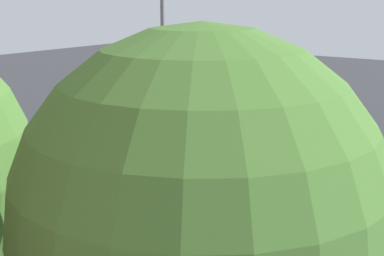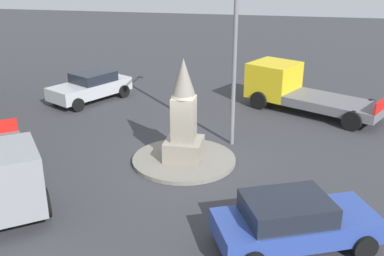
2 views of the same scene
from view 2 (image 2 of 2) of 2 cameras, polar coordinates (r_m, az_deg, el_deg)
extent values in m
plane|color=#38383D|center=(16.56, -0.99, -4.14)|extent=(80.00, 80.00, 0.00)
cylinder|color=gray|center=(16.53, -0.99, -3.92)|extent=(3.68, 3.68, 0.14)
cube|color=gray|center=(16.35, -1.00, -2.58)|extent=(1.29, 1.29, 0.70)
cube|color=gray|center=(15.93, -1.02, 1.14)|extent=(0.78, 0.78, 1.56)
cone|color=gray|center=(15.50, -1.06, 6.19)|extent=(0.86, 0.86, 1.35)
cylinder|color=slate|center=(16.98, 5.31, 9.74)|extent=(0.16, 0.16, 7.48)
cube|color=#B7BABF|center=(23.56, -12.45, 4.78)|extent=(4.40, 3.48, 0.62)
cube|color=#1E232D|center=(23.55, -12.09, 6.21)|extent=(2.43, 2.29, 0.48)
cylinder|color=black|center=(22.18, -13.93, 2.79)|extent=(0.67, 0.50, 0.64)
cylinder|color=black|center=(23.53, -16.40, 3.60)|extent=(0.67, 0.50, 0.64)
cylinder|color=black|center=(23.88, -8.43, 4.49)|extent=(0.67, 0.50, 0.64)
cylinder|color=black|center=(25.13, -11.02, 5.17)|extent=(0.67, 0.50, 0.64)
cube|color=#2D479E|center=(12.16, 12.70, -11.64)|extent=(3.18, 4.43, 0.55)
cube|color=#1E232D|center=(11.77, 11.63, -9.66)|extent=(2.26, 2.54, 0.52)
cylinder|color=black|center=(13.53, 16.70, -9.78)|extent=(0.46, 0.67, 0.64)
cylinder|color=black|center=(12.33, 20.50, -13.59)|extent=(0.46, 0.67, 0.64)
cylinder|color=black|center=(12.50, 4.86, -11.64)|extent=(0.46, 0.67, 0.64)
cube|color=gray|center=(13.49, -22.47, -5.99)|extent=(2.85, 2.83, 1.74)
cylinder|color=black|center=(13.77, -17.79, -8.85)|extent=(0.84, 0.73, 0.84)
cylinder|color=black|center=(17.75, -20.07, -2.21)|extent=(0.84, 0.73, 0.84)
cube|color=yellow|center=(22.66, 10.04, 5.91)|extent=(2.78, 2.76, 1.64)
cube|color=slate|center=(21.57, 17.14, 2.80)|extent=(3.81, 4.68, 0.41)
cube|color=red|center=(20.81, 22.51, 2.77)|extent=(1.78, 0.99, 0.50)
cylinder|color=black|center=(22.09, 8.26, 3.41)|extent=(0.64, 0.87, 0.84)
cylinder|color=black|center=(23.82, 10.86, 4.55)|extent=(0.64, 0.87, 0.84)
cylinder|color=black|center=(20.31, 19.11, 0.82)|extent=(0.64, 0.87, 0.84)
cylinder|color=black|center=(22.18, 21.04, 2.25)|extent=(0.64, 0.87, 0.84)
camera|label=1|loc=(17.86, -66.61, 5.98)|focal=49.19mm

